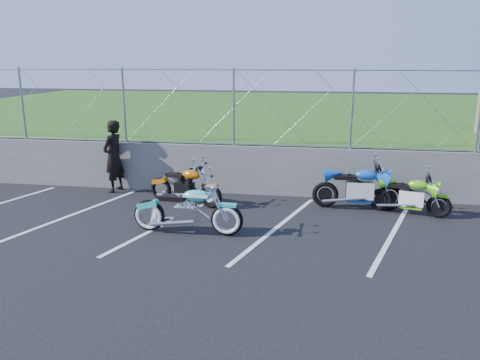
% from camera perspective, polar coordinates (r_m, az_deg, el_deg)
% --- Properties ---
extents(ground, '(90.00, 90.00, 0.00)m').
position_cam_1_polar(ground, '(9.73, -10.25, -6.89)').
color(ground, black).
rests_on(ground, ground).
extents(retaining_wall, '(30.00, 0.22, 1.30)m').
position_cam_1_polar(retaining_wall, '(12.74, -5.18, 1.49)').
color(retaining_wall, '#60605B').
rests_on(retaining_wall, ground).
extents(grass_field, '(30.00, 20.00, 1.30)m').
position_cam_1_polar(grass_field, '(22.42, 1.22, 7.21)').
color(grass_field, '#244D14').
rests_on(grass_field, ground).
extents(chain_link_fence, '(28.00, 0.03, 2.00)m').
position_cam_1_polar(chain_link_fence, '(12.47, -5.36, 8.89)').
color(chain_link_fence, gray).
rests_on(chain_link_fence, retaining_wall).
extents(parking_lines, '(18.29, 4.31, 0.01)m').
position_cam_1_polar(parking_lines, '(10.32, -2.08, -5.37)').
color(parking_lines, silver).
rests_on(parking_lines, ground).
extents(cruiser_turquoise, '(2.34, 0.74, 1.16)m').
position_cam_1_polar(cruiser_turquoise, '(9.70, -6.27, -3.87)').
color(cruiser_turquoise, black).
rests_on(cruiser_turquoise, ground).
extents(naked_orange, '(2.01, 0.81, 1.03)m').
position_cam_1_polar(naked_orange, '(11.65, -6.59, -0.86)').
color(naked_orange, black).
rests_on(naked_orange, ground).
extents(sportbike_green, '(1.80, 0.69, 0.95)m').
position_cam_1_polar(sportbike_green, '(11.53, 20.09, -2.00)').
color(sportbike_green, black).
rests_on(sportbike_green, ground).
extents(sportbike_blue, '(2.14, 0.76, 1.11)m').
position_cam_1_polar(sportbike_blue, '(11.57, 14.27, -1.14)').
color(sportbike_blue, black).
rests_on(sportbike_blue, ground).
extents(person_standing, '(0.60, 0.79, 1.95)m').
position_cam_1_polar(person_standing, '(13.07, -15.18, 2.82)').
color(person_standing, black).
rests_on(person_standing, ground).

